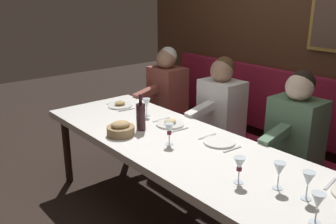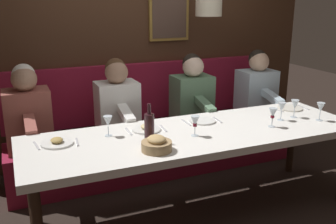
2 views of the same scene
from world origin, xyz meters
TOP-DOWN VIEW (x-y plane):
  - ground_plane at (0.00, 0.00)m, footprint 12.00×12.00m
  - dining_table at (0.00, 0.00)m, footprint 0.90×2.81m
  - banquette_bench at (0.89, 0.00)m, footprint 0.52×3.01m
  - back_wall_panel at (1.46, -0.01)m, footprint 0.59×4.21m
  - diner_nearest at (0.88, -1.20)m, footprint 0.60×0.40m
  - diner_near at (0.88, -0.39)m, footprint 0.60×0.40m
  - diner_middle at (0.88, 0.42)m, footprint 0.60×0.40m
  - diner_far at (0.88, 1.25)m, footprint 0.60×0.40m
  - place_setting_0 at (0.19, 0.37)m, footprint 0.24×0.31m
  - place_setting_1 at (0.15, 1.09)m, footprint 0.24×0.33m
  - place_setting_2 at (0.24, -1.15)m, footprint 0.24×0.32m
  - place_setting_3 at (0.22, -0.16)m, footprint 0.24×0.31m
  - wine_glass_0 at (-0.14, -0.64)m, footprint 0.07×0.07m
  - wine_glass_1 at (0.01, -1.00)m, footprint 0.07×0.07m
  - wine_glass_2 at (-0.02, -0.83)m, footprint 0.07×0.07m
  - wine_glass_3 at (0.18, 0.69)m, footprint 0.07×0.07m
  - wine_glass_4 at (-0.08, 0.06)m, footprint 0.07×0.07m
  - wine_glass_5 at (-0.16, -1.14)m, footprint 0.07×0.07m
  - wine_bottle at (-0.07, 0.43)m, footprint 0.08×0.08m
  - bread_bowl at (-0.26, 0.45)m, footprint 0.22×0.22m

SIDE VIEW (x-z plane):
  - ground_plane at x=0.00m, z-range 0.00..0.00m
  - banquette_bench at x=0.89m, z-range 0.00..0.45m
  - dining_table at x=0.00m, z-range 0.31..1.05m
  - place_setting_2 at x=0.24m, z-range 0.74..0.75m
  - place_setting_3 at x=0.22m, z-range 0.74..0.75m
  - place_setting_0 at x=0.19m, z-range 0.73..0.78m
  - place_setting_1 at x=0.15m, z-range 0.73..0.78m
  - bread_bowl at x=-0.26m, z-range 0.73..0.85m
  - diner_nearest at x=0.88m, z-range 0.42..1.21m
  - diner_near at x=0.88m, z-range 0.42..1.21m
  - diner_middle at x=0.88m, z-range 0.42..1.21m
  - diner_far at x=0.88m, z-range 0.42..1.21m
  - wine_glass_4 at x=-0.08m, z-range 0.77..0.94m
  - wine_glass_0 at x=-0.14m, z-range 0.77..0.94m
  - wine_bottle at x=-0.07m, z-range 0.71..1.01m
  - wine_glass_1 at x=0.01m, z-range 0.77..0.94m
  - wine_glass_2 at x=-0.02m, z-range 0.77..0.94m
  - wine_glass_3 at x=0.18m, z-range 0.77..0.94m
  - wine_glass_5 at x=-0.16m, z-range 0.77..0.94m
  - back_wall_panel at x=1.46m, z-range -0.09..2.81m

